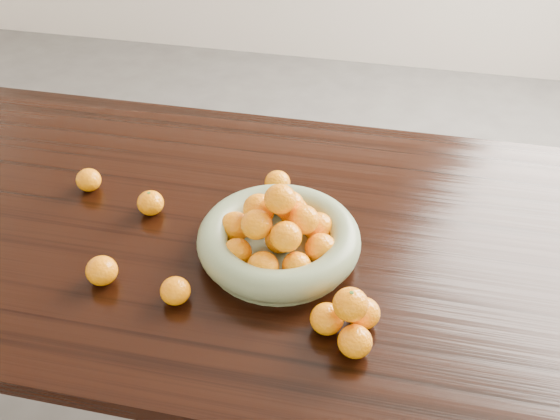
% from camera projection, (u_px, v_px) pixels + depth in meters
% --- Properties ---
extents(ground, '(5.00, 5.00, 0.00)m').
position_uv_depth(ground, '(268.00, 417.00, 1.90)').
color(ground, '#54524F').
rests_on(ground, ground).
extents(dining_table, '(2.00, 1.00, 0.75)m').
position_uv_depth(dining_table, '(265.00, 258.00, 1.48)').
color(dining_table, black).
rests_on(dining_table, ground).
extents(fruit_bowl, '(0.35, 0.35, 0.18)m').
position_uv_depth(fruit_bowl, '(279.00, 237.00, 1.33)').
color(fruit_bowl, gray).
rests_on(fruit_bowl, dining_table).
extents(orange_pyramid, '(0.13, 0.14, 0.12)m').
position_uv_depth(orange_pyramid, '(349.00, 319.00, 1.16)').
color(orange_pyramid, orange).
rests_on(orange_pyramid, dining_table).
extents(loose_orange_0, '(0.06, 0.06, 0.06)m').
position_uv_depth(loose_orange_0, '(151.00, 203.00, 1.45)').
color(loose_orange_0, orange).
rests_on(loose_orange_0, dining_table).
extents(loose_orange_1, '(0.07, 0.07, 0.06)m').
position_uv_depth(loose_orange_1, '(102.00, 271.00, 1.28)').
color(loose_orange_1, orange).
rests_on(loose_orange_1, dining_table).
extents(loose_orange_2, '(0.06, 0.06, 0.06)m').
position_uv_depth(loose_orange_2, '(175.00, 291.00, 1.24)').
color(loose_orange_2, orange).
rests_on(loose_orange_2, dining_table).
extents(loose_orange_3, '(0.06, 0.06, 0.06)m').
position_uv_depth(loose_orange_3, '(89.00, 180.00, 1.53)').
color(loose_orange_3, orange).
rests_on(loose_orange_3, dining_table).
extents(loose_orange_4, '(0.06, 0.06, 0.06)m').
position_uv_depth(loose_orange_4, '(277.00, 182.00, 1.52)').
color(loose_orange_4, orange).
rests_on(loose_orange_4, dining_table).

